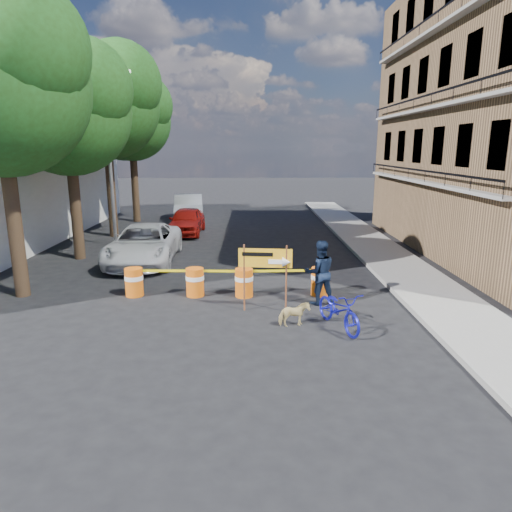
{
  "coord_description": "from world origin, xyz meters",
  "views": [
    {
      "loc": [
        0.44,
        -11.9,
        4.58
      ],
      "look_at": [
        0.61,
        1.88,
        1.3
      ],
      "focal_mm": 32.0,
      "sensor_mm": 36.0,
      "label": 1
    }
  ],
  "objects_px": {
    "sedan_red": "(187,221)",
    "suv_white": "(144,244)",
    "detour_sign": "(272,263)",
    "barrel_far_right": "(320,281)",
    "barrel_far_left": "(134,281)",
    "dog": "(294,314)",
    "bicycle": "(340,292)",
    "barrel_mid_left": "(195,281)",
    "sedan_silver": "(188,208)",
    "barrel_mid_right": "(244,282)",
    "pedestrian": "(320,272)"
  },
  "relations": [
    {
      "from": "dog",
      "to": "suv_white",
      "type": "bearing_deg",
      "value": 24.7
    },
    {
      "from": "sedan_red",
      "to": "sedan_silver",
      "type": "relative_size",
      "value": 0.84
    },
    {
      "from": "dog",
      "to": "suv_white",
      "type": "distance_m",
      "value": 8.87
    },
    {
      "from": "barrel_mid_left",
      "to": "bicycle",
      "type": "distance_m",
      "value": 4.9
    },
    {
      "from": "barrel_far_right",
      "to": "sedan_red",
      "type": "relative_size",
      "value": 0.21
    },
    {
      "from": "sedan_silver",
      "to": "suv_white",
      "type": "bearing_deg",
      "value": -99.08
    },
    {
      "from": "bicycle",
      "to": "dog",
      "type": "height_order",
      "value": "bicycle"
    },
    {
      "from": "suv_white",
      "to": "sedan_silver",
      "type": "bearing_deg",
      "value": 86.5
    },
    {
      "from": "barrel_far_left",
      "to": "dog",
      "type": "height_order",
      "value": "barrel_far_left"
    },
    {
      "from": "dog",
      "to": "barrel_far_right",
      "type": "bearing_deg",
      "value": -35.7
    },
    {
      "from": "detour_sign",
      "to": "dog",
      "type": "relative_size",
      "value": 2.47
    },
    {
      "from": "barrel_far_right",
      "to": "sedan_silver",
      "type": "bearing_deg",
      "value": 111.89
    },
    {
      "from": "barrel_far_left",
      "to": "dog",
      "type": "distance_m",
      "value": 5.48
    },
    {
      "from": "detour_sign",
      "to": "bicycle",
      "type": "xyz_separation_m",
      "value": [
        1.67,
        -1.27,
        -0.44
      ]
    },
    {
      "from": "barrel_far_right",
      "to": "suv_white",
      "type": "bearing_deg",
      "value": 146.28
    },
    {
      "from": "sedan_silver",
      "to": "detour_sign",
      "type": "bearing_deg",
      "value": -81.95
    },
    {
      "from": "barrel_mid_left",
      "to": "barrel_far_right",
      "type": "distance_m",
      "value": 3.96
    },
    {
      "from": "barrel_mid_right",
      "to": "sedan_silver",
      "type": "xyz_separation_m",
      "value": [
        -3.77,
        15.47,
        0.35
      ]
    },
    {
      "from": "detour_sign",
      "to": "bicycle",
      "type": "distance_m",
      "value": 2.14
    },
    {
      "from": "dog",
      "to": "sedan_red",
      "type": "relative_size",
      "value": 0.19
    },
    {
      "from": "barrel_mid_left",
      "to": "pedestrian",
      "type": "xyz_separation_m",
      "value": [
        3.81,
        -0.78,
        0.5
      ]
    },
    {
      "from": "bicycle",
      "to": "suv_white",
      "type": "height_order",
      "value": "bicycle"
    },
    {
      "from": "suv_white",
      "to": "bicycle",
      "type": "bearing_deg",
      "value": -48.67
    },
    {
      "from": "barrel_far_left",
      "to": "pedestrian",
      "type": "bearing_deg",
      "value": -8.04
    },
    {
      "from": "sedan_red",
      "to": "barrel_mid_right",
      "type": "bearing_deg",
      "value": -72.16
    },
    {
      "from": "suv_white",
      "to": "barrel_far_right",
      "type": "bearing_deg",
      "value": -35.33
    },
    {
      "from": "pedestrian",
      "to": "sedan_silver",
      "type": "bearing_deg",
      "value": -77.03
    },
    {
      "from": "barrel_mid_right",
      "to": "barrel_far_right",
      "type": "relative_size",
      "value": 1.0
    },
    {
      "from": "pedestrian",
      "to": "dog",
      "type": "height_order",
      "value": "pedestrian"
    },
    {
      "from": "barrel_mid_right",
      "to": "sedan_red",
      "type": "relative_size",
      "value": 0.21
    },
    {
      "from": "barrel_mid_right",
      "to": "sedan_red",
      "type": "height_order",
      "value": "sedan_red"
    },
    {
      "from": "barrel_mid_left",
      "to": "bicycle",
      "type": "xyz_separation_m",
      "value": [
        4.03,
        -2.73,
        0.52
      ]
    },
    {
      "from": "dog",
      "to": "sedan_red",
      "type": "bearing_deg",
      "value": 5.65
    },
    {
      "from": "barrel_far_right",
      "to": "bicycle",
      "type": "distance_m",
      "value": 2.8
    },
    {
      "from": "bicycle",
      "to": "barrel_mid_left",
      "type": "bearing_deg",
      "value": 126.01
    },
    {
      "from": "barrel_far_left",
      "to": "sedan_silver",
      "type": "xyz_separation_m",
      "value": [
        -0.29,
        15.36,
        0.35
      ]
    },
    {
      "from": "dog",
      "to": "pedestrian",
      "type": "bearing_deg",
      "value": -40.43
    },
    {
      "from": "detour_sign",
      "to": "dog",
      "type": "height_order",
      "value": "detour_sign"
    },
    {
      "from": "sedan_red",
      "to": "sedan_silver",
      "type": "height_order",
      "value": "sedan_silver"
    },
    {
      "from": "barrel_far_right",
      "to": "suv_white",
      "type": "height_order",
      "value": "suv_white"
    },
    {
      "from": "barrel_far_right",
      "to": "sedan_red",
      "type": "distance_m",
      "value": 12.1
    },
    {
      "from": "detour_sign",
      "to": "sedan_red",
      "type": "xyz_separation_m",
      "value": [
        -4.08,
        12.16,
        -0.72
      ]
    },
    {
      "from": "barrel_mid_left",
      "to": "barrel_mid_right",
      "type": "distance_m",
      "value": 1.55
    },
    {
      "from": "sedan_red",
      "to": "suv_white",
      "type": "bearing_deg",
      "value": -96.84
    },
    {
      "from": "detour_sign",
      "to": "suv_white",
      "type": "distance_m",
      "value": 7.68
    },
    {
      "from": "dog",
      "to": "sedan_silver",
      "type": "xyz_separation_m",
      "value": [
        -5.11,
        17.98,
        0.49
      ]
    },
    {
      "from": "pedestrian",
      "to": "dog",
      "type": "xyz_separation_m",
      "value": [
        -0.92,
        -1.8,
        -0.64
      ]
    },
    {
      "from": "detour_sign",
      "to": "sedan_red",
      "type": "bearing_deg",
      "value": 114.83
    },
    {
      "from": "barrel_far_left",
      "to": "dog",
      "type": "bearing_deg",
      "value": -28.51
    },
    {
      "from": "barrel_far_right",
      "to": "dog",
      "type": "relative_size",
      "value": 1.14
    }
  ]
}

